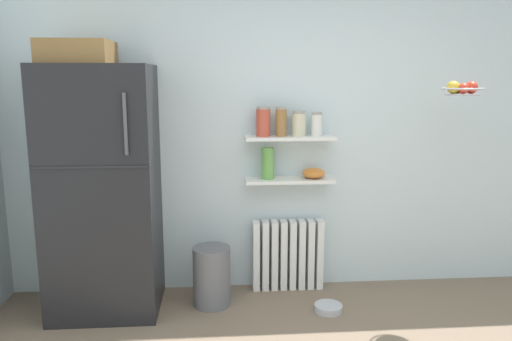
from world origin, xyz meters
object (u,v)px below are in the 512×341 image
object	(u,v)px
vase	(268,163)
pet_food_bowl	(328,308)
storage_jar_1	(281,122)
storage_jar_2	(299,124)
radiator	(288,255)
hanging_fruit_basket	(462,89)
storage_jar_0	(263,122)
refrigerator	(102,186)
trash_bin	(212,276)
storage_jar_3	(317,124)
shelf_bowl	(314,173)

from	to	relation	value
vase	pet_food_bowl	xyz separation A→B (m)	(0.42, -0.41, -1.03)
storage_jar_1	storage_jar_2	xyz separation A→B (m)	(0.14, -0.00, -0.02)
radiator	hanging_fruit_basket	xyz separation A→B (m)	(1.16, -0.42, 1.34)
storage_jar_0	vase	bearing A→B (deg)	0.00
storage_jar_2	vase	bearing A→B (deg)	180.00
pet_food_bowl	vase	bearing A→B (deg)	135.47
storage_jar_0	refrigerator	bearing A→B (deg)	-169.83
storage_jar_1	trash_bin	world-z (taller)	storage_jar_1
vase	hanging_fruit_basket	world-z (taller)	hanging_fruit_basket
radiator	storage_jar_3	world-z (taller)	storage_jar_3
storage_jar_3	hanging_fruit_basket	xyz separation A→B (m)	(0.95, -0.39, 0.28)
storage_jar_2	trash_bin	distance (m)	1.34
storage_jar_3	refrigerator	bearing A→B (deg)	-172.44
storage_jar_2	storage_jar_3	world-z (taller)	storage_jar_2
refrigerator	trash_bin	bearing A→B (deg)	-1.10
storage_jar_2	storage_jar_0	bearing A→B (deg)	180.00
refrigerator	storage_jar_3	distance (m)	1.67
radiator	storage_jar_3	xyz separation A→B (m)	(0.21, -0.03, 1.07)
storage_jar_2	storage_jar_1	bearing A→B (deg)	180.00
trash_bin	hanging_fruit_basket	size ratio (longest dim) A/B	1.60
refrigerator	storage_jar_2	size ratio (longest dim) A/B	10.04
refrigerator	storage_jar_3	size ratio (longest dim) A/B	10.56
hanging_fruit_basket	storage_jar_1	bearing A→B (deg)	162.47
refrigerator	pet_food_bowl	distance (m)	1.89
refrigerator	vase	size ratio (longest dim) A/B	7.89
refrigerator	trash_bin	xyz separation A→B (m)	(0.78, -0.01, -0.71)
vase	shelf_bowl	distance (m)	0.37
radiator	storage_jar_3	bearing A→B (deg)	-8.21
storage_jar_1	shelf_bowl	world-z (taller)	storage_jar_1
radiator	storage_jar_1	distance (m)	1.09
radiator	storage_jar_0	bearing A→B (deg)	-171.79
vase	shelf_bowl	size ratio (longest dim) A/B	1.37
refrigerator	radiator	world-z (taller)	refrigerator
storage_jar_1	shelf_bowl	xyz separation A→B (m)	(0.26, 0.00, -0.41)
trash_bin	vase	bearing A→B (deg)	27.06
radiator	shelf_bowl	bearing A→B (deg)	-8.86
storage_jar_0	trash_bin	xyz separation A→B (m)	(-0.41, -0.23, -1.15)
shelf_bowl	vase	bearing A→B (deg)	180.00
storage_jar_2	radiator	bearing A→B (deg)	156.59
storage_jar_1	vase	distance (m)	0.34
storage_jar_2	storage_jar_3	bearing A→B (deg)	0.00
storage_jar_2	refrigerator	bearing A→B (deg)	-171.73
radiator	trash_bin	bearing A→B (deg)	-157.31
storage_jar_2	pet_food_bowl	size ratio (longest dim) A/B	0.93
storage_jar_1	pet_food_bowl	bearing A→B (deg)	-52.45
shelf_bowl	pet_food_bowl	world-z (taller)	shelf_bowl
shelf_bowl	refrigerator	bearing A→B (deg)	-172.36
storage_jar_1	trash_bin	xyz separation A→B (m)	(-0.55, -0.23, -1.15)
radiator	vase	world-z (taller)	vase
refrigerator	storage_jar_0	size ratio (longest dim) A/B	8.54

